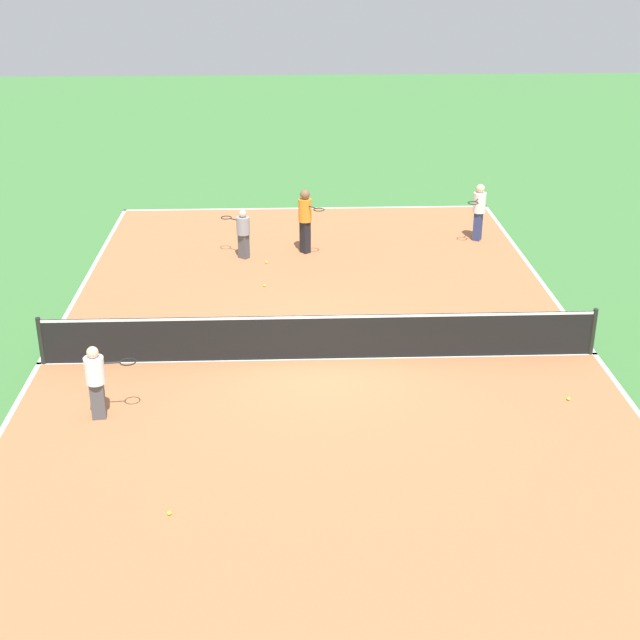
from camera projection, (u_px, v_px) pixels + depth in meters
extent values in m
plane|color=#3D7538|center=(320.00, 359.00, 18.59)|extent=(80.00, 80.00, 0.00)
cube|color=#AD6B42|center=(320.00, 359.00, 18.59)|extent=(11.72, 22.08, 0.02)
cube|color=white|center=(595.00, 354.00, 18.79)|extent=(0.10, 22.08, 0.00)
cube|color=white|center=(39.00, 363.00, 18.37)|extent=(0.10, 22.08, 0.00)
cube|color=white|center=(306.00, 208.00, 28.64)|extent=(11.72, 0.10, 0.00)
cube|color=white|center=(320.00, 358.00, 18.58)|extent=(11.72, 0.10, 0.00)
cylinder|color=black|center=(593.00, 332.00, 18.58)|extent=(0.10, 0.10, 1.03)
cylinder|color=black|center=(41.00, 341.00, 18.17)|extent=(0.10, 0.10, 1.03)
cube|color=black|center=(320.00, 337.00, 18.38)|extent=(11.42, 0.03, 0.98)
cube|color=white|center=(320.00, 317.00, 18.20)|extent=(11.42, 0.04, 0.06)
cube|color=navy|center=(478.00, 226.00, 25.55)|extent=(0.30, 0.32, 0.82)
cylinder|color=silver|center=(479.00, 203.00, 25.27)|extent=(0.49, 0.49, 0.58)
sphere|color=beige|center=(481.00, 188.00, 25.10)|extent=(0.25, 0.25, 0.25)
cylinder|color=#262626|center=(476.00, 200.00, 24.95)|extent=(0.16, 0.26, 0.03)
torus|color=black|center=(473.00, 203.00, 24.72)|extent=(0.41, 0.41, 0.02)
cube|color=#4C4C51|center=(98.00, 400.00, 16.20)|extent=(0.27, 0.23, 0.72)
cylinder|color=white|center=(95.00, 370.00, 15.95)|extent=(0.40, 0.40, 0.50)
sphere|color=beige|center=(92.00, 352.00, 15.81)|extent=(0.21, 0.21, 0.21)
cylinder|color=#262626|center=(112.00, 363.00, 15.94)|extent=(0.28, 0.06, 0.03)
torus|color=black|center=(128.00, 362.00, 15.98)|extent=(0.33, 0.33, 0.02)
cube|color=#4C4C51|center=(244.00, 246.00, 24.17)|extent=(0.32, 0.31, 0.68)
cylinder|color=gray|center=(243.00, 226.00, 23.94)|extent=(0.51, 0.51, 0.47)
sphere|color=beige|center=(243.00, 214.00, 23.80)|extent=(0.20, 0.20, 0.20)
cylinder|color=#262626|center=(234.00, 219.00, 24.06)|extent=(0.24, 0.20, 0.03)
torus|color=black|center=(226.00, 218.00, 24.22)|extent=(0.43, 0.43, 0.02)
cube|color=black|center=(305.00, 237.00, 24.53)|extent=(0.31, 0.32, 0.89)
cylinder|color=orange|center=(305.00, 210.00, 24.23)|extent=(0.50, 0.50, 0.63)
sphere|color=brown|center=(305.00, 194.00, 24.05)|extent=(0.27, 0.27, 0.27)
cylinder|color=#262626|center=(312.00, 207.00, 23.94)|extent=(0.19, 0.24, 0.03)
torus|color=black|center=(319.00, 210.00, 23.74)|extent=(0.43, 0.43, 0.02)
sphere|color=#CCE033|center=(569.00, 399.00, 16.91)|extent=(0.07, 0.07, 0.07)
sphere|color=#CCE033|center=(265.00, 285.00, 22.32)|extent=(0.07, 0.07, 0.07)
sphere|color=#CCE033|center=(169.00, 513.00, 13.59)|extent=(0.07, 0.07, 0.07)
sphere|color=#CCE033|center=(267.00, 262.00, 23.88)|extent=(0.07, 0.07, 0.07)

